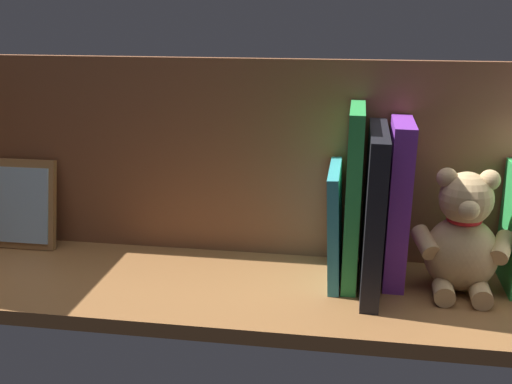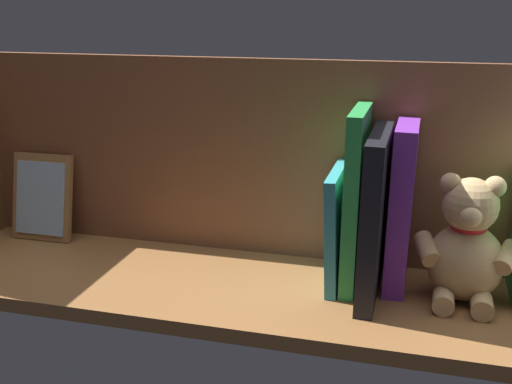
# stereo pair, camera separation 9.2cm
# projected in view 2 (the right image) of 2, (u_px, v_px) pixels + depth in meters

# --- Properties ---
(ground_plane) EXTENTS (1.11, 0.29, 0.02)m
(ground_plane) POSITION_uv_depth(u_px,v_px,m) (256.00, 289.00, 0.97)
(ground_plane) COLOR brown
(shelf_back_panel) EXTENTS (1.11, 0.02, 0.32)m
(shelf_back_panel) POSITION_uv_depth(u_px,v_px,m) (276.00, 160.00, 1.03)
(shelf_back_panel) COLOR brown
(shelf_back_panel) RESTS_ON ground_plane
(teddy_bear) EXTENTS (0.15, 0.12, 0.18)m
(teddy_bear) POSITION_uv_depth(u_px,v_px,m) (467.00, 246.00, 0.89)
(teddy_bear) COLOR tan
(teddy_bear) RESTS_ON ground_plane
(book_2) EXTENTS (0.03, 0.12, 0.25)m
(book_2) POSITION_uv_depth(u_px,v_px,m) (401.00, 207.00, 0.92)
(book_2) COLOR purple
(book_2) RESTS_ON ground_plane
(book_3) EXTENTS (0.03, 0.19, 0.24)m
(book_3) POSITION_uv_depth(u_px,v_px,m) (375.00, 214.00, 0.90)
(book_3) COLOR black
(book_3) RESTS_ON ground_plane
(book_4) EXTENTS (0.02, 0.14, 0.26)m
(book_4) POSITION_uv_depth(u_px,v_px,m) (356.00, 199.00, 0.93)
(book_4) COLOR green
(book_4) RESTS_ON ground_plane
(book_5) EXTENTS (0.02, 0.15, 0.17)m
(book_5) POSITION_uv_depth(u_px,v_px,m) (337.00, 227.00, 0.95)
(book_5) COLOR teal
(book_5) RESTS_ON ground_plane
(picture_frame_leaning) EXTENTS (0.11, 0.04, 0.15)m
(picture_frame_leaning) POSITION_uv_depth(u_px,v_px,m) (42.00, 197.00, 1.13)
(picture_frame_leaning) COLOR #9E6B3D
(picture_frame_leaning) RESTS_ON ground_plane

